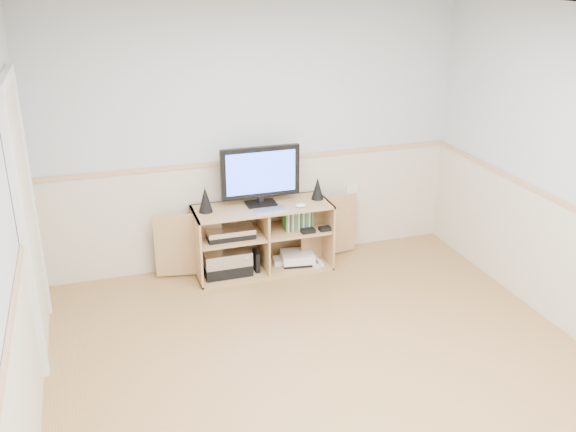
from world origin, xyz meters
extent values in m
cube|color=tan|center=(0.00, 0.00, -0.01)|extent=(4.00, 4.50, 0.02)
cube|color=white|center=(0.00, 0.00, 2.51)|extent=(4.00, 4.50, 0.02)
cube|color=silver|center=(-2.01, 0.00, 1.25)|extent=(0.02, 4.50, 2.50)
cube|color=silver|center=(0.00, 2.26, 1.25)|extent=(4.00, 0.02, 2.50)
cube|color=beige|center=(0.00, 2.24, 0.50)|extent=(4.00, 0.01, 1.00)
cube|color=tan|center=(0.00, 2.23, 1.02)|extent=(4.00, 0.02, 0.04)
cube|color=beige|center=(-1.98, 1.30, 1.00)|extent=(0.03, 0.82, 2.00)
cube|color=tan|center=(-0.01, 1.98, 0.01)|extent=(1.29, 0.48, 0.02)
cube|color=tan|center=(-0.01, 1.98, 0.64)|extent=(1.29, 0.48, 0.02)
cube|color=tan|center=(-0.65, 1.98, 0.33)|extent=(0.02, 0.48, 0.65)
cube|color=tan|center=(0.62, 1.98, 0.33)|extent=(0.02, 0.48, 0.65)
cube|color=tan|center=(-0.01, 2.21, 0.33)|extent=(1.29, 0.02, 0.65)
cube|color=tan|center=(-0.01, 1.98, 0.33)|extent=(0.02, 0.46, 0.61)
cube|color=tan|center=(-0.33, 1.98, 0.38)|extent=(0.61, 0.44, 0.02)
cube|color=tan|center=(0.31, 1.98, 0.38)|extent=(0.61, 0.44, 0.02)
cube|color=tan|center=(-0.71, 2.04, 0.33)|extent=(0.62, 0.13, 0.61)
cube|color=tan|center=(0.69, 2.04, 0.33)|extent=(0.62, 0.13, 0.61)
cube|color=black|center=(-0.01, 2.03, 0.66)|extent=(0.28, 0.18, 0.02)
cube|color=black|center=(-0.01, 2.03, 0.70)|extent=(0.05, 0.04, 0.06)
cube|color=black|center=(-0.01, 2.03, 0.97)|extent=(0.74, 0.05, 0.48)
cube|color=#3055FF|center=(-0.01, 2.00, 0.97)|extent=(0.65, 0.01, 0.39)
cone|color=black|center=(-0.54, 2.00, 0.77)|extent=(0.13, 0.13, 0.24)
cone|color=black|center=(0.54, 2.00, 0.76)|extent=(0.12, 0.12, 0.21)
cube|color=silver|center=(0.02, 1.84, 0.66)|extent=(0.32, 0.15, 0.01)
ellipsoid|color=white|center=(0.32, 1.84, 0.67)|extent=(0.10, 0.07, 0.04)
cube|color=black|center=(-0.37, 1.98, 0.07)|extent=(0.44, 0.33, 0.11)
cube|color=silver|center=(-0.37, 1.98, 0.20)|extent=(0.44, 0.33, 0.13)
cube|color=black|center=(-0.33, 1.98, 0.42)|extent=(0.44, 0.31, 0.05)
cube|color=silver|center=(-0.33, 1.98, 0.46)|extent=(0.44, 0.31, 0.05)
cube|color=black|center=(-0.09, 1.93, 0.12)|extent=(0.04, 0.14, 0.20)
cube|color=white|center=(0.21, 2.01, 0.04)|extent=(0.23, 0.19, 0.05)
cube|color=black|center=(0.33, 1.96, 0.04)|extent=(0.33, 0.28, 0.03)
cube|color=white|center=(0.33, 1.96, 0.09)|extent=(0.34, 0.30, 0.08)
cube|color=white|center=(0.53, 1.88, 0.04)|extent=(0.04, 0.14, 0.03)
cube|color=white|center=(0.51, 2.04, 0.04)|extent=(0.09, 0.15, 0.03)
cube|color=#3F8C3F|center=(0.33, 1.96, 0.48)|extent=(0.27, 0.14, 0.19)
cube|color=white|center=(1.00, 2.23, 0.60)|extent=(0.12, 0.03, 0.12)
camera|label=1|loc=(-1.50, -3.39, 2.79)|focal=40.00mm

